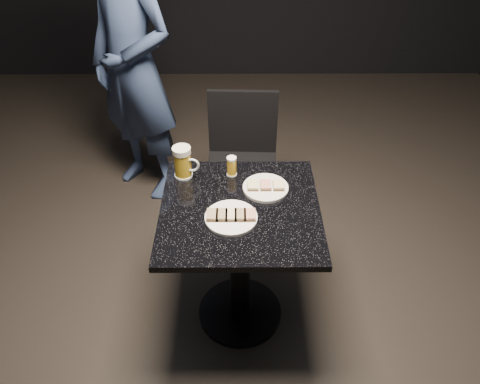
# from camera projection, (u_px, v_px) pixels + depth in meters

# --- Properties ---
(floor) EXTENTS (6.00, 6.00, 0.00)m
(floor) POSITION_uv_depth(u_px,v_px,m) (240.00, 313.00, 2.52)
(floor) COLOR black
(floor) RESTS_ON ground
(plate_large) EXTENTS (0.22, 0.22, 0.01)m
(plate_large) POSITION_uv_depth(u_px,v_px,m) (231.00, 218.00, 1.98)
(plate_large) COLOR white
(plate_large) RESTS_ON table
(plate_small) EXTENTS (0.21, 0.21, 0.01)m
(plate_small) POSITION_uv_depth(u_px,v_px,m) (266.00, 188.00, 2.14)
(plate_small) COLOR white
(plate_small) RESTS_ON table
(patron) EXTENTS (0.77, 0.73, 1.78)m
(patron) POSITION_uv_depth(u_px,v_px,m) (134.00, 68.00, 2.85)
(patron) COLOR navy
(patron) RESTS_ON floor
(table) EXTENTS (0.70, 0.70, 0.75)m
(table) POSITION_uv_depth(u_px,v_px,m) (240.00, 246.00, 2.20)
(table) COLOR black
(table) RESTS_ON floor
(beer_mug) EXTENTS (0.12, 0.09, 0.16)m
(beer_mug) POSITION_uv_depth(u_px,v_px,m) (183.00, 162.00, 2.18)
(beer_mug) COLOR white
(beer_mug) RESTS_ON table
(beer_tumbler) EXTENTS (0.05, 0.05, 0.10)m
(beer_tumbler) POSITION_uv_depth(u_px,v_px,m) (232.00, 166.00, 2.20)
(beer_tumbler) COLOR silver
(beer_tumbler) RESTS_ON table
(chair) EXTENTS (0.43, 0.43, 0.88)m
(chair) POSITION_uv_depth(u_px,v_px,m) (242.00, 157.00, 2.78)
(chair) COLOR black
(chair) RESTS_ON floor
(canapes_on_plate_large) EXTENTS (0.21, 0.07, 0.02)m
(canapes_on_plate_large) POSITION_uv_depth(u_px,v_px,m) (231.00, 215.00, 1.97)
(canapes_on_plate_large) COLOR #4C3521
(canapes_on_plate_large) RESTS_ON plate_large
(canapes_on_plate_small) EXTENTS (0.17, 0.07, 0.02)m
(canapes_on_plate_small) POSITION_uv_depth(u_px,v_px,m) (266.00, 185.00, 2.13)
(canapes_on_plate_small) COLOR #4C3521
(canapes_on_plate_small) RESTS_ON plate_small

